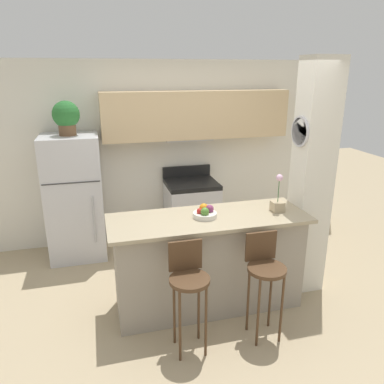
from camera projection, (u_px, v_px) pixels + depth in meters
ground_plane at (208, 304)px, 4.04m from camera, size 14.00×14.00×0.00m
wall_back at (180, 138)px, 5.32m from camera, size 5.60×0.38×2.55m
pillar_right at (311, 180)px, 4.02m from camera, size 0.38×0.32×2.55m
counter_bar at (208, 262)px, 3.89m from camera, size 2.01×0.71×1.01m
refrigerator at (75, 198)px, 4.89m from camera, size 0.71×0.66×1.64m
stove_range at (192, 212)px, 5.40m from camera, size 0.71×0.64×1.07m
bar_stool_left at (189, 281)px, 3.22m from camera, size 0.35×0.35×1.01m
bar_stool_right at (265, 270)px, 3.39m from camera, size 0.35×0.35×1.01m
potted_plant_on_fridge at (66, 117)px, 4.56m from camera, size 0.33×0.33×0.42m
orchid_vase at (278, 201)px, 3.84m from camera, size 0.12×0.12×0.40m
fruit_bowl at (205, 212)px, 3.71m from camera, size 0.24×0.24×0.12m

